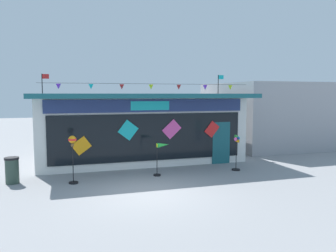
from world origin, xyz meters
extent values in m
plane|color=gray|center=(0.00, 0.00, 0.00)|extent=(80.00, 80.00, 0.00)
cube|color=silver|center=(1.00, 6.36, 1.57)|extent=(9.72, 5.33, 3.15)
cube|color=#195660|center=(1.00, 5.86, 3.25)|extent=(10.12, 6.34, 0.20)
cube|color=navy|center=(1.00, 3.65, 2.82)|extent=(8.94, 0.08, 0.56)
cube|color=#19B7BC|center=(1.00, 3.62, 2.82)|extent=(1.75, 0.04, 0.40)
cube|color=black|center=(1.00, 3.66, 1.40)|extent=(8.75, 0.06, 2.10)
cube|color=#195660|center=(4.50, 3.66, 1.00)|extent=(0.90, 0.07, 2.00)
cube|color=orange|center=(-1.99, 3.60, 1.16)|extent=(0.85, 0.03, 0.83)
cube|color=#19B7BC|center=(0.00, 3.60, 1.76)|extent=(0.92, 0.03, 0.93)
cube|color=#EA4CA3|center=(1.99, 3.60, 1.74)|extent=(0.93, 0.03, 0.92)
cube|color=red|center=(3.99, 3.60, 1.68)|extent=(0.78, 0.03, 0.80)
cylinder|color=black|center=(1.00, 3.46, 3.77)|extent=(9.33, 0.01, 0.01)
cone|color=purple|center=(-2.83, 3.46, 3.63)|extent=(0.20, 0.20, 0.22)
cone|color=#19B7BC|center=(-1.56, 3.46, 3.63)|extent=(0.20, 0.20, 0.22)
cone|color=red|center=(-0.28, 3.46, 3.63)|extent=(0.20, 0.20, 0.22)
cone|color=yellow|center=(1.00, 3.46, 3.63)|extent=(0.20, 0.20, 0.22)
cone|color=red|center=(2.27, 3.46, 3.63)|extent=(0.20, 0.20, 0.22)
cone|color=purple|center=(3.55, 3.46, 3.63)|extent=(0.20, 0.20, 0.22)
cone|color=yellow|center=(4.83, 3.46, 3.63)|extent=(0.20, 0.20, 0.22)
cylinder|color=black|center=(-3.61, 6.36, 3.82)|extent=(0.04, 0.04, 0.94)
cube|color=red|center=(-3.45, 6.36, 4.17)|extent=(0.32, 0.02, 0.22)
cylinder|color=black|center=(5.61, 6.36, 3.87)|extent=(0.04, 0.04, 1.04)
cube|color=#19B7BC|center=(5.77, 6.36, 4.27)|extent=(0.32, 0.02, 0.22)
cylinder|color=black|center=(-2.38, 2.00, 0.03)|extent=(0.34, 0.34, 0.06)
cylinder|color=black|center=(-2.38, 2.00, 0.76)|extent=(0.03, 0.03, 1.52)
sphere|color=orange|center=(-2.38, 2.00, 1.66)|extent=(0.28, 0.28, 0.28)
cube|color=red|center=(-2.38, 2.00, 1.66)|extent=(0.29, 0.29, 0.06)
cube|color=brown|center=(-2.38, 2.00, 1.46)|extent=(0.10, 0.10, 0.10)
cylinder|color=black|center=(0.92, 2.22, 0.03)|extent=(0.30, 0.30, 0.06)
cylinder|color=black|center=(0.92, 2.22, 0.63)|extent=(0.03, 0.03, 1.26)
cone|color=green|center=(1.18, 2.22, 1.26)|extent=(0.57, 0.34, 0.20)
cylinder|color=yellow|center=(0.92, 2.22, 1.26)|extent=(0.03, 0.16, 0.16)
cylinder|color=black|center=(4.48, 2.14, 0.03)|extent=(0.35, 0.35, 0.06)
cylinder|color=black|center=(4.48, 2.14, 0.70)|extent=(0.03, 0.03, 1.40)
cylinder|color=black|center=(4.48, 2.10, 1.40)|extent=(0.06, 0.04, 0.06)
cone|color=blue|center=(4.59, 2.10, 1.40)|extent=(0.15, 0.16, 0.15)
cone|color=green|center=(4.48, 2.10, 1.51)|extent=(0.16, 0.15, 0.15)
cone|color=#EA4CA3|center=(4.38, 2.10, 1.40)|extent=(0.15, 0.16, 0.15)
cone|color=orange|center=(4.48, 2.10, 1.29)|extent=(0.16, 0.15, 0.15)
cylinder|color=#2D4238|center=(-4.56, 2.68, 0.45)|extent=(0.48, 0.48, 0.91)
cylinder|color=black|center=(-4.56, 2.68, 0.95)|extent=(0.52, 0.52, 0.08)
cube|color=#99999E|center=(10.20, 8.22, 2.00)|extent=(6.75, 7.11, 4.01)
camera|label=1|loc=(-2.64, -10.73, 3.33)|focal=35.76mm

